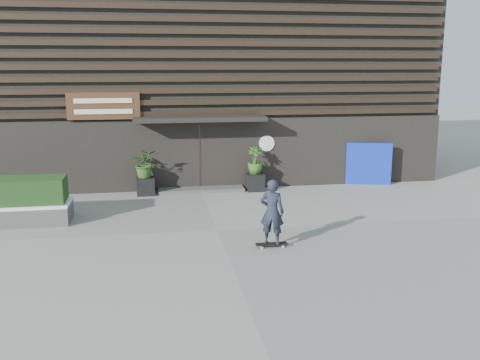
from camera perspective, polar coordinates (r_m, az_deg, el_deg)
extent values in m
plane|color=gray|center=(14.53, -2.47, -5.32)|extent=(80.00, 80.00, 0.00)
cube|color=#464543|center=(18.93, -4.16, -1.01)|extent=(3.00, 0.80, 0.12)
cube|color=black|center=(18.61, -9.94, -0.63)|extent=(0.60, 0.60, 0.60)
imported|color=#2D591E|center=(18.46, -10.03, 1.73)|extent=(0.86, 0.75, 0.96)
cube|color=black|center=(18.95, 1.62, -0.23)|extent=(0.60, 0.60, 0.60)
imported|color=#2D591E|center=(18.80, 1.63, 2.09)|extent=(0.54, 0.54, 0.96)
cube|color=#454442|center=(16.40, -23.56, -3.40)|extent=(3.50, 1.20, 0.50)
cube|color=white|center=(16.33, -23.64, -2.42)|extent=(3.50, 1.20, 0.08)
cube|color=#173513|center=(16.24, -23.76, -1.09)|extent=(3.30, 1.00, 0.70)
cube|color=#0D24B4|center=(20.39, 13.47, 1.68)|extent=(1.63, 0.51, 1.55)
cube|color=black|center=(23.82, -5.53, 11.23)|extent=(18.00, 10.00, 8.00)
cube|color=black|center=(19.03, -4.31, 2.71)|extent=(18.00, 0.12, 2.50)
cube|color=#38281E|center=(18.79, -4.36, 7.05)|extent=(17.60, 0.08, 0.18)
cube|color=#38281E|center=(18.76, -4.38, 8.24)|extent=(17.60, 0.08, 0.18)
cube|color=#38281E|center=(18.74, -4.40, 9.44)|extent=(17.60, 0.08, 0.18)
cube|color=#38281E|center=(18.72, -4.42, 10.64)|extent=(17.60, 0.08, 0.18)
cube|color=#38281E|center=(18.72, -4.44, 11.84)|extent=(17.60, 0.08, 0.18)
cube|color=#38281E|center=(18.72, -4.46, 13.04)|extent=(17.60, 0.08, 0.18)
cube|color=#38281E|center=(18.73, -4.48, 14.24)|extent=(17.60, 0.08, 0.18)
cube|color=#38281E|center=(18.75, -4.50, 15.43)|extent=(17.60, 0.08, 0.18)
cube|color=#38281E|center=(18.78, -4.52, 16.63)|extent=(17.60, 0.08, 0.18)
cube|color=#38281E|center=(18.81, -4.54, 17.82)|extent=(17.60, 0.08, 0.18)
cube|color=black|center=(18.43, -4.25, 6.48)|extent=(4.50, 1.00, 0.15)
cube|color=black|center=(19.21, -4.35, 2.49)|extent=(2.40, 0.30, 2.30)
cube|color=#38281E|center=(19.03, -4.30, 2.40)|extent=(0.06, 0.10, 2.30)
cube|color=#472B19|center=(18.68, -14.26, 7.60)|extent=(2.40, 0.10, 0.90)
cube|color=beige|center=(18.60, -14.31, 8.14)|extent=(1.90, 0.02, 0.16)
cube|color=beige|center=(18.62, -14.25, 7.04)|extent=(1.90, 0.02, 0.16)
cylinder|color=white|center=(19.26, 2.84, 3.89)|extent=(0.56, 0.03, 0.56)
cube|color=black|center=(13.21, 3.37, -6.76)|extent=(0.78, 0.20, 0.02)
cylinder|color=beige|center=(13.08, 2.34, -7.20)|extent=(0.06, 0.03, 0.06)
cylinder|color=#A7A7A2|center=(13.26, 2.17, -6.92)|extent=(0.06, 0.03, 0.06)
cylinder|color=beige|center=(13.19, 4.57, -7.06)|extent=(0.06, 0.03, 0.06)
cylinder|color=#B6B6B1|center=(13.37, 4.37, -6.79)|extent=(0.06, 0.03, 0.06)
imported|color=black|center=(12.97, 3.41, -3.38)|extent=(0.68, 0.58, 1.60)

